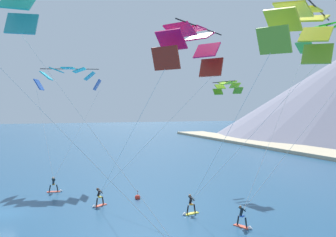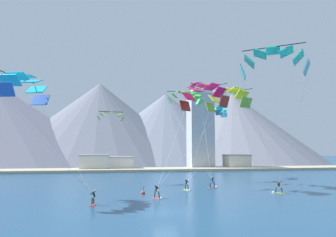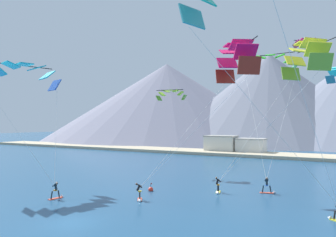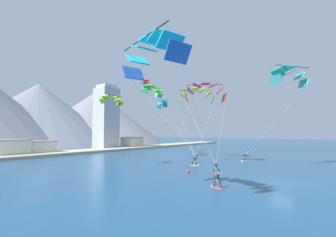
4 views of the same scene
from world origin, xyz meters
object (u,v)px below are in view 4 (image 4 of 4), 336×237
at_px(kitesurfer_far_right, 218,170).
at_px(parafoil_kite_distant_high_outer, 147,82).
at_px(kitesurfer_near_trail, 195,163).
at_px(parafoil_kite_near_trail, 195,94).
at_px(parafoil_kite_far_right, 205,90).
at_px(parafoil_kite_distant_low_drift, 112,99).
at_px(kitesurfer_far_left, 197,159).
at_px(parafoil_kite_mid_center, 152,52).
at_px(parafoil_kite_far_left, 153,90).
at_px(parafoil_kite_near_lead, 289,75).
at_px(kitesurfer_near_lead, 244,159).
at_px(parafoil_kite_distant_mid_solo, 162,103).
at_px(kitesurfer_mid_center, 216,183).
at_px(race_marker_buoy, 188,171).

height_order(kitesurfer_far_right, parafoil_kite_distant_high_outer, parafoil_kite_distant_high_outer).
height_order(kitesurfer_near_trail, parafoil_kite_near_trail, parafoil_kite_near_trail).
bearing_deg(parafoil_kite_far_right, parafoil_kite_distant_low_drift, 141.39).
bearing_deg(kitesurfer_far_left, parafoil_kite_distant_low_drift, 155.16).
distance_m(parafoil_kite_mid_center, parafoil_kite_distant_high_outer, 39.95).
bearing_deg(kitesurfer_far_right, parafoil_kite_distant_high_outer, 64.66).
bearing_deg(parafoil_kite_far_left, parafoil_kite_far_right, -91.68).
relative_size(kitesurfer_far_left, parafoil_kite_distant_low_drift, 0.38).
height_order(parafoil_kite_near_trail, parafoil_kite_far_right, parafoil_kite_near_trail).
height_order(parafoil_kite_near_trail, parafoil_kite_distant_high_outer, parafoil_kite_distant_high_outer).
height_order(kitesurfer_far_right, parafoil_kite_near_lead, parafoil_kite_near_lead).
height_order(kitesurfer_near_lead, kitesurfer_near_trail, kitesurfer_near_trail).
height_order(kitesurfer_near_lead, parafoil_kite_mid_center, parafoil_kite_mid_center).
bearing_deg(parafoil_kite_distant_mid_solo, kitesurfer_mid_center, -131.32).
bearing_deg(kitesurfer_near_lead, kitesurfer_mid_center, -167.39).
bearing_deg(kitesurfer_near_lead, race_marker_buoy, 173.33).
xyz_separation_m(kitesurfer_far_left, parafoil_kite_distant_high_outer, (2.07, 16.51, 19.20)).
bearing_deg(parafoil_kite_near_lead, kitesurfer_near_lead, 61.97).
xyz_separation_m(parafoil_kite_distant_mid_solo, race_marker_buoy, (-18.52, -20.40, -14.32)).
bearing_deg(parafoil_kite_mid_center, parafoil_kite_far_right, 17.26).
xyz_separation_m(kitesurfer_far_right, parafoil_kite_far_right, (7.81, 6.17, 13.89)).
bearing_deg(kitesurfer_near_trail, parafoil_kite_mid_center, -158.74).
distance_m(parafoil_kite_near_trail, parafoil_kite_mid_center, 32.69).
bearing_deg(parafoil_kite_near_lead, kitesurfer_near_trail, 113.30).
relative_size(kitesurfer_near_lead, kitesurfer_far_right, 0.97).
height_order(kitesurfer_far_right, parafoil_kite_distant_low_drift, parafoil_kite_distant_low_drift).
bearing_deg(parafoil_kite_far_left, parafoil_kite_distant_high_outer, 54.73).
distance_m(parafoil_kite_mid_center, parafoil_kite_far_right, 24.96).
distance_m(kitesurfer_mid_center, parafoil_kite_distant_mid_solo, 40.01).
bearing_deg(parafoil_kite_distant_high_outer, kitesurfer_far_left, -97.14).
relative_size(parafoil_kite_far_left, parafoil_kite_distant_low_drift, 3.33).
xyz_separation_m(parafoil_kite_mid_center, parafoil_kite_far_right, (23.82, 7.40, 0.78)).
height_order(kitesurfer_far_left, parafoil_kite_far_right, parafoil_kite_far_right).
xyz_separation_m(kitesurfer_far_left, parafoil_kite_near_lead, (1.60, -17.58, 15.62)).
relative_size(parafoil_kite_mid_center, parafoil_kite_far_right, 0.93).
relative_size(parafoil_kite_far_right, parafoil_kite_distant_high_outer, 3.45).
distance_m(kitesurfer_far_right, parafoil_kite_distant_high_outer, 34.76).
bearing_deg(kitesurfer_mid_center, kitesurfer_near_lead, 12.61).
relative_size(parafoil_kite_far_right, race_marker_buoy, 14.17).
xyz_separation_m(kitesurfer_near_trail, parafoil_kite_distant_mid_solo, (11.63, 17.59, 13.93)).
bearing_deg(parafoil_kite_near_trail, parafoil_kite_distant_mid_solo, 75.59).
relative_size(kitesurfer_near_trail, parafoil_kite_far_right, 0.12).
bearing_deg(parafoil_kite_far_right, kitesurfer_mid_center, -148.11).
bearing_deg(parafoil_kite_distant_low_drift, parafoil_kite_near_trail, -14.69).
bearing_deg(kitesurfer_mid_center, race_marker_buoy, 51.23).
distance_m(kitesurfer_far_left, parafoil_kite_mid_center, 31.37).
distance_m(kitesurfer_near_trail, parafoil_kite_far_right, 14.14).
bearing_deg(parafoil_kite_far_left, race_marker_buoy, -121.17).
xyz_separation_m(kitesurfer_near_trail, parafoil_kite_near_lead, (6.47, -15.04, 15.64)).
bearing_deg(parafoil_kite_far_right, parafoil_kite_mid_center, -162.74).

